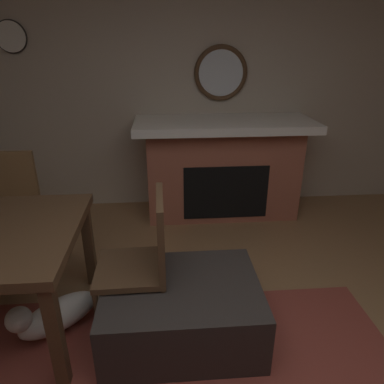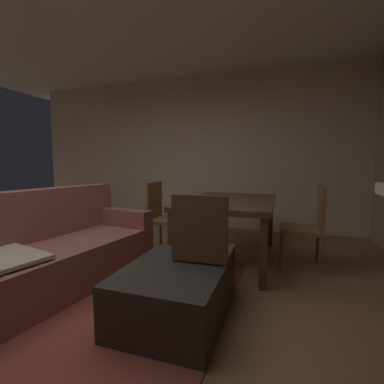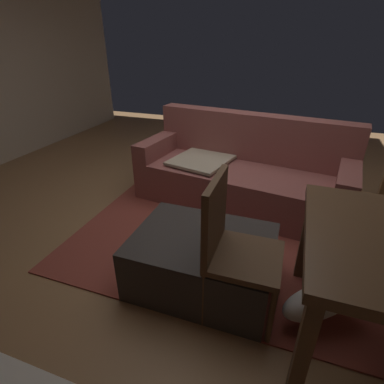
{
  "view_description": "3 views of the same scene",
  "coord_description": "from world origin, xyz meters",
  "px_view_note": "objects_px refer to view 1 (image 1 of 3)",
  "views": [
    {
      "loc": [
        0.29,
        0.84,
        1.78
      ],
      "look_at": [
        0.1,
        -1.46,
        0.78
      ],
      "focal_mm": 33.02,
      "sensor_mm": 36.0,
      "label": 1
    },
    {
      "loc": [
        -1.62,
        -1.66,
        1.16
      ],
      "look_at": [
        0.11,
        -1.09,
        0.98
      ],
      "focal_mm": 25.28,
      "sensor_mm": 36.0,
      "label": 2
    },
    {
      "loc": [
        0.7,
        -2.52,
        1.62
      ],
      "look_at": [
        0.18,
        -1.06,
        0.81
      ],
      "focal_mm": 27.86,
      "sensor_mm": 36.0,
      "label": 3
    }
  ],
  "objects_px": {
    "fireplace": "(222,167)",
    "tv_remote": "(154,275)",
    "wall_clock": "(11,37)",
    "round_wall_mirror": "(221,73)",
    "small_dog": "(54,315)",
    "ottoman_coffee_table": "(182,310)",
    "dining_chair_west": "(145,255)",
    "dining_chair_south": "(9,201)"
  },
  "relations": [
    {
      "from": "tv_remote",
      "to": "dining_chair_south",
      "type": "xyz_separation_m",
      "value": [
        1.23,
        -0.96,
        0.11
      ]
    },
    {
      "from": "round_wall_mirror",
      "to": "small_dog",
      "type": "height_order",
      "value": "round_wall_mirror"
    },
    {
      "from": "tv_remote",
      "to": "wall_clock",
      "type": "height_order",
      "value": "wall_clock"
    },
    {
      "from": "ottoman_coffee_table",
      "to": "wall_clock",
      "type": "relative_size",
      "value": 3.16
    },
    {
      "from": "dining_chair_west",
      "to": "small_dog",
      "type": "distance_m",
      "value": 0.69
    },
    {
      "from": "dining_chair_south",
      "to": "dining_chair_west",
      "type": "distance_m",
      "value": 1.49
    },
    {
      "from": "tv_remote",
      "to": "small_dog",
      "type": "bearing_deg",
      "value": 29.19
    },
    {
      "from": "fireplace",
      "to": "dining_chair_south",
      "type": "bearing_deg",
      "value": 20.45
    },
    {
      "from": "round_wall_mirror",
      "to": "tv_remote",
      "type": "relative_size",
      "value": 3.51
    },
    {
      "from": "dining_chair_west",
      "to": "dining_chair_south",
      "type": "bearing_deg",
      "value": -37.59
    },
    {
      "from": "dining_chair_south",
      "to": "tv_remote",
      "type": "bearing_deg",
      "value": 141.95
    },
    {
      "from": "wall_clock",
      "to": "fireplace",
      "type": "bearing_deg",
      "value": 172.01
    },
    {
      "from": "small_dog",
      "to": "dining_chair_south",
      "type": "bearing_deg",
      "value": -59.5
    },
    {
      "from": "fireplace",
      "to": "wall_clock",
      "type": "distance_m",
      "value": 2.43
    },
    {
      "from": "tv_remote",
      "to": "dining_chair_west",
      "type": "distance_m",
      "value": 0.14
    },
    {
      "from": "small_dog",
      "to": "tv_remote",
      "type": "bearing_deg",
      "value": -176.81
    },
    {
      "from": "ottoman_coffee_table",
      "to": "fireplace",
      "type": "bearing_deg",
      "value": -106.65
    },
    {
      "from": "round_wall_mirror",
      "to": "ottoman_coffee_table",
      "type": "xyz_separation_m",
      "value": [
        0.53,
        2.06,
        -1.26
      ]
    },
    {
      "from": "round_wall_mirror",
      "to": "tv_remote",
      "type": "height_order",
      "value": "round_wall_mirror"
    },
    {
      "from": "fireplace",
      "to": "round_wall_mirror",
      "type": "distance_m",
      "value": 0.97
    },
    {
      "from": "small_dog",
      "to": "fireplace",
      "type": "bearing_deg",
      "value": -127.95
    },
    {
      "from": "fireplace",
      "to": "dining_chair_west",
      "type": "distance_m",
      "value": 1.79
    },
    {
      "from": "ottoman_coffee_table",
      "to": "tv_remote",
      "type": "distance_m",
      "value": 0.28
    },
    {
      "from": "small_dog",
      "to": "wall_clock",
      "type": "xyz_separation_m",
      "value": [
        0.7,
        -2.01,
        1.64
      ]
    },
    {
      "from": "ottoman_coffee_table",
      "to": "small_dog",
      "type": "bearing_deg",
      "value": -3.76
    },
    {
      "from": "fireplace",
      "to": "dining_chair_south",
      "type": "xyz_separation_m",
      "value": [
        1.93,
        0.72,
        -0.0
      ]
    },
    {
      "from": "ottoman_coffee_table",
      "to": "wall_clock",
      "type": "xyz_separation_m",
      "value": [
        1.51,
        -2.06,
        1.61
      ]
    },
    {
      "from": "small_dog",
      "to": "wall_clock",
      "type": "height_order",
      "value": "wall_clock"
    },
    {
      "from": "fireplace",
      "to": "wall_clock",
      "type": "bearing_deg",
      "value": -7.99
    },
    {
      "from": "fireplace",
      "to": "tv_remote",
      "type": "distance_m",
      "value": 1.83
    },
    {
      "from": "ottoman_coffee_table",
      "to": "dining_chair_south",
      "type": "xyz_separation_m",
      "value": [
        1.4,
        -1.05,
        0.33
      ]
    },
    {
      "from": "small_dog",
      "to": "wall_clock",
      "type": "bearing_deg",
      "value": -70.71
    },
    {
      "from": "ottoman_coffee_table",
      "to": "wall_clock",
      "type": "distance_m",
      "value": 3.02
    },
    {
      "from": "dining_chair_south",
      "to": "wall_clock",
      "type": "xyz_separation_m",
      "value": [
        0.11,
        -1.01,
        1.28
      ]
    },
    {
      "from": "ottoman_coffee_table",
      "to": "dining_chair_west",
      "type": "distance_m",
      "value": 0.42
    },
    {
      "from": "ottoman_coffee_table",
      "to": "dining_chair_west",
      "type": "xyz_separation_m",
      "value": [
        0.22,
        -0.15,
        0.33
      ]
    },
    {
      "from": "fireplace",
      "to": "tv_remote",
      "type": "xyz_separation_m",
      "value": [
        0.7,
        1.68,
        -0.12
      ]
    },
    {
      "from": "round_wall_mirror",
      "to": "dining_chair_south",
      "type": "relative_size",
      "value": 0.6
    },
    {
      "from": "round_wall_mirror",
      "to": "tv_remote",
      "type": "xyz_separation_m",
      "value": [
        0.7,
        1.97,
        -1.05
      ]
    },
    {
      "from": "fireplace",
      "to": "tv_remote",
      "type": "relative_size",
      "value": 11.28
    },
    {
      "from": "ottoman_coffee_table",
      "to": "tv_remote",
      "type": "xyz_separation_m",
      "value": [
        0.17,
        -0.09,
        0.21
      ]
    },
    {
      "from": "small_dog",
      "to": "ottoman_coffee_table",
      "type": "bearing_deg",
      "value": 176.24
    }
  ]
}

